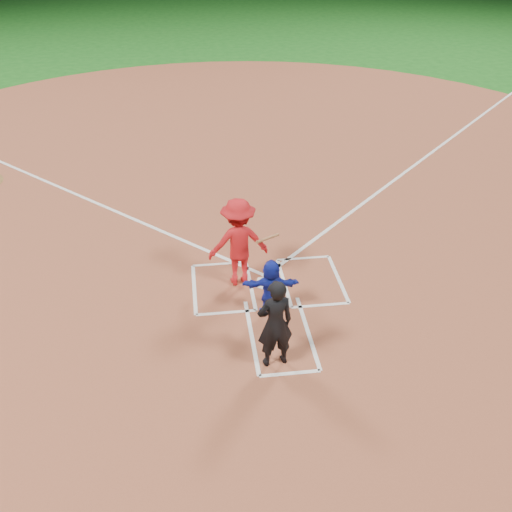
{
  "coord_description": "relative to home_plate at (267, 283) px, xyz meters",
  "views": [
    {
      "loc": [
        -1.54,
        -10.09,
        7.16
      ],
      "look_at": [
        -0.3,
        -0.4,
        1.0
      ],
      "focal_mm": 40.0,
      "sensor_mm": 36.0,
      "label": 1
    }
  ],
  "objects": [
    {
      "name": "home_plate",
      "position": [
        0.0,
        0.0,
        0.0
      ],
      "size": [
        0.6,
        0.6,
        0.02
      ],
      "primitive_type": "cylinder",
      "rotation": [
        0.0,
        0.0,
        3.14
      ],
      "color": "silver",
      "rests_on": "home_plate_dirt"
    },
    {
      "name": "ground",
      "position": [
        0.0,
        0.0,
        -0.02
      ],
      "size": [
        120.0,
        120.0,
        0.0
      ],
      "primitive_type": "plane",
      "color": "#155617",
      "rests_on": "ground"
    },
    {
      "name": "home_plate_dirt",
      "position": [
        0.0,
        6.0,
        -0.01
      ],
      "size": [
        28.0,
        28.0,
        0.01
      ],
      "primitive_type": "cylinder",
      "color": "brown",
      "rests_on": "ground"
    },
    {
      "name": "umpire",
      "position": [
        -0.23,
        -2.47,
        0.88
      ],
      "size": [
        0.71,
        0.53,
        1.78
      ],
      "primitive_type": "imported",
      "rotation": [
        0.0,
        0.0,
        3.32
      ],
      "color": "black",
      "rests_on": "home_plate_dirt"
    },
    {
      "name": "chalk_markings",
      "position": [
        0.0,
        5.29,
        -0.01
      ],
      "size": [
        28.35,
        17.32,
        0.01
      ],
      "color": "white",
      "rests_on": "home_plate_dirt"
    },
    {
      "name": "catcher",
      "position": [
        -0.08,
        -1.02,
        0.61
      ],
      "size": [
        1.16,
        0.45,
        1.23
      ],
      "primitive_type": "imported",
      "rotation": [
        0.0,
        0.0,
        3.07
      ],
      "color": "#1423A8",
      "rests_on": "home_plate_dirt"
    },
    {
      "name": "batter_at_plate",
      "position": [
        -0.6,
        0.17,
        0.99
      ],
      "size": [
        1.57,
        0.92,
        1.99
      ],
      "color": "red",
      "rests_on": "home_plate_dirt"
    }
  ]
}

